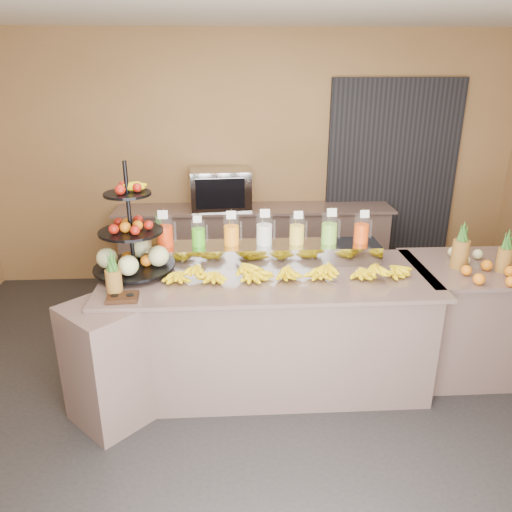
{
  "coord_description": "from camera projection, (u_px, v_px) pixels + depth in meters",
  "views": [
    {
      "loc": [
        -0.29,
        -3.16,
        2.41
      ],
      "look_at": [
        -0.09,
        0.3,
        1.09
      ],
      "focal_mm": 35.0,
      "sensor_mm": 36.0,
      "label": 1
    }
  ],
  "objects": [
    {
      "name": "back_ledge",
      "position": [
        254.0,
        246.0,
        5.76
      ],
      "size": [
        3.1,
        0.55,
        0.93
      ],
      "color": "gray",
      "rests_on": "ground"
    },
    {
      "name": "pitcher_tray",
      "position": [
        264.0,
        253.0,
        4.01
      ],
      "size": [
        1.85,
        0.3,
        0.15
      ],
      "primitive_type": "cube",
      "color": "gray",
      "rests_on": "buffet_counter"
    },
    {
      "name": "ground",
      "position": [
        270.0,
        402.0,
        3.83
      ],
      "size": [
        6.0,
        6.0,
        0.0
      ],
      "primitive_type": "plane",
      "color": "black",
      "rests_on": "ground"
    },
    {
      "name": "juice_pitcher_green",
      "position": [
        198.0,
        235.0,
        3.92
      ],
      "size": [
        0.11,
        0.12,
        0.27
      ],
      "color": "silver",
      "rests_on": "pitcher_tray"
    },
    {
      "name": "juice_pitcher_orange_a",
      "position": [
        165.0,
        233.0,
        3.9
      ],
      "size": [
        0.13,
        0.14,
        0.32
      ],
      "color": "silver",
      "rests_on": "pitcher_tray"
    },
    {
      "name": "right_counter",
      "position": [
        471.0,
        317.0,
        4.12
      ],
      "size": [
        1.08,
        0.88,
        0.93
      ],
      "color": "gray",
      "rests_on": "ground"
    },
    {
      "name": "right_fruit_pile",
      "position": [
        485.0,
        265.0,
        3.77
      ],
      "size": [
        0.42,
        0.4,
        0.22
      ],
      "color": "brown",
      "rests_on": "right_counter"
    },
    {
      "name": "juice_pitcher_lemon",
      "position": [
        297.0,
        232.0,
        3.96
      ],
      "size": [
        0.12,
        0.13,
        0.3
      ],
      "color": "silver",
      "rests_on": "pitcher_tray"
    },
    {
      "name": "juice_pitcher_milk",
      "position": [
        264.0,
        232.0,
        3.94
      ],
      "size": [
        0.13,
        0.14,
        0.32
      ],
      "color": "silver",
      "rests_on": "pitcher_tray"
    },
    {
      "name": "room_envelope",
      "position": [
        288.0,
        139.0,
        3.9
      ],
      "size": [
        6.04,
        5.02,
        2.82
      ],
      "color": "olive",
      "rests_on": "ground"
    },
    {
      "name": "juice_pitcher_lime",
      "position": [
        329.0,
        230.0,
        3.97
      ],
      "size": [
        0.13,
        0.13,
        0.32
      ],
      "color": "silver",
      "rests_on": "pitcher_tray"
    },
    {
      "name": "oven_warmer",
      "position": [
        220.0,
        189.0,
        5.5
      ],
      "size": [
        0.68,
        0.5,
        0.43
      ],
      "primitive_type": "cube",
      "rotation": [
        0.0,
        0.0,
        0.07
      ],
      "color": "gray",
      "rests_on": "back_ledge"
    },
    {
      "name": "juice_pitcher_orange_b",
      "position": [
        231.0,
        233.0,
        3.93
      ],
      "size": [
        0.13,
        0.13,
        0.31
      ],
      "color": "silver",
      "rests_on": "pitcher_tray"
    },
    {
      "name": "juice_pitcher_orange_c",
      "position": [
        361.0,
        231.0,
        3.99
      ],
      "size": [
        0.12,
        0.13,
        0.29
      ],
      "color": "silver",
      "rests_on": "pitcher_tray"
    },
    {
      "name": "buffet_counter",
      "position": [
        253.0,
        332.0,
        3.9
      ],
      "size": [
        2.75,
        1.25,
        0.93
      ],
      "color": "gray",
      "rests_on": "ground"
    },
    {
      "name": "condiment_caddy",
      "position": [
        123.0,
        297.0,
        3.38
      ],
      "size": [
        0.22,
        0.17,
        0.03
      ],
      "primitive_type": "cube",
      "rotation": [
        0.0,
        0.0,
        0.07
      ],
      "color": "black",
      "rests_on": "buffet_counter"
    },
    {
      "name": "fruit_stand",
      "position": [
        138.0,
        246.0,
        3.74
      ],
      "size": [
        0.68,
        0.68,
        0.86
      ],
      "rotation": [
        0.0,
        0.0,
        -0.11
      ],
      "color": "black",
      "rests_on": "buffet_counter"
    },
    {
      "name": "banana_heap",
      "position": [
        286.0,
        270.0,
        3.71
      ],
      "size": [
        1.81,
        0.16,
        0.15
      ],
      "color": "yellow",
      "rests_on": "buffet_counter"
    },
    {
      "name": "pineapple_left_b",
      "position": [
        160.0,
        240.0,
        4.04
      ],
      "size": [
        0.14,
        0.14,
        0.43
      ],
      "rotation": [
        0.0,
        0.0,
        -0.24
      ],
      "color": "brown",
      "rests_on": "buffet_counter"
    },
    {
      "name": "pineapple_left_a",
      "position": [
        114.0,
        279.0,
        3.4
      ],
      "size": [
        0.11,
        0.11,
        0.35
      ],
      "rotation": [
        0.0,
        0.0,
        0.1
      ],
      "color": "brown",
      "rests_on": "buffet_counter"
    }
  ]
}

